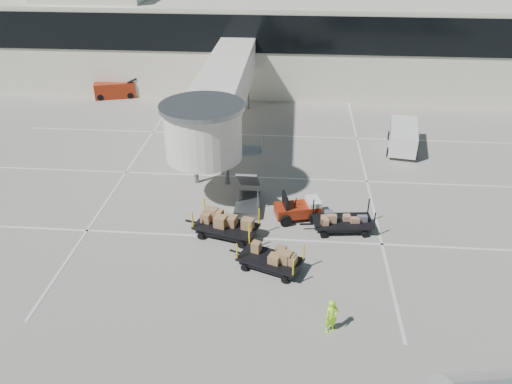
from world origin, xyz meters
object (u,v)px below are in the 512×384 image
Objects in this scene: ground_worker at (331,316)px; minivan at (403,135)px; suitcase_cart at (342,222)px; box_cart_far at (228,226)px; baggage_tug at (298,209)px; belt_loader at (116,90)px; box_cart_near at (272,260)px.

ground_worker is 19.89m from minivan.
box_cart_far is at bearing -175.89° from suitcase_cart.
belt_loader reaches higher than baggage_tug.
minivan reaches higher than baggage_tug.
box_cart_far is 1.01× the size of belt_loader.
box_cart_far is (-3.75, -2.13, 0.04)m from baggage_tug.
box_cart_near is 17.42m from minivan.
baggage_tug reaches higher than box_cart_far.
ground_worker is at bearing -98.13° from minivan.
baggage_tug is at bearing -116.49° from minivan.
box_cart_far is at bearing -74.84° from belt_loader.
suitcase_cart is 12.41m from minivan.
baggage_tug is 0.66× the size of belt_loader.
box_cart_far reaches higher than suitcase_cart.
box_cart_far is 8.32m from ground_worker.
box_cart_far is at bearing 154.47° from box_cart_near.
belt_loader reaches higher than box_cart_far.
minivan is (5.14, 11.28, 0.53)m from suitcase_cart.
suitcase_cart is 5.24m from box_cart_near.
minivan is at bearing 42.87° from ground_worker.
belt_loader is (-17.19, 19.78, 0.12)m from baggage_tug.
minivan is (8.80, 15.03, 0.48)m from box_cart_near.
belt_loader is at bearing 115.78° from baggage_tug.
minivan is at bearing 80.76° from box_cart_near.
suitcase_cart is 1.05× the size of box_cart_near.
box_cart_near is at bearing -73.39° from belt_loader.
box_cart_near is at bearing -110.55° from minivan.
baggage_tug is at bearing 96.24° from box_cart_near.
box_cart_near is 2.38× the size of ground_worker.
ground_worker is 33.98m from belt_loader.
baggage_tug reaches higher than ground_worker.
ground_worker is at bearing -36.10° from box_cart_far.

